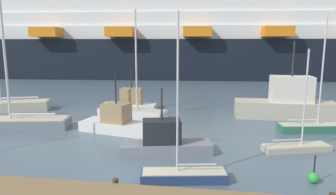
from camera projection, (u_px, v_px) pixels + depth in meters
ground_plane at (133, 170)px, 15.45m from camera, size 600.00×600.00×0.00m
sailboat_1 at (19, 120)px, 23.10m from camera, size 7.67×3.25×13.76m
sailboat_3 at (312, 126)px, 22.13m from camera, size 4.96×2.04×8.43m
sailboat_4 at (296, 146)px, 18.22m from camera, size 4.17×2.09×6.04m
sailboat_5 at (184, 173)px, 14.22m from camera, size 4.14×1.70×7.73m
sailboat_6 at (8, 105)px, 29.05m from camera, size 7.70×4.17×11.26m
sailboat_7 at (132, 112)px, 26.51m from camera, size 6.25×3.11×9.11m
fishing_boat_0 at (130, 102)px, 29.31m from camera, size 5.16×1.50×3.93m
fishing_boat_1 at (165, 141)px, 17.75m from camera, size 5.47×2.68×3.85m
fishing_boat_2 at (119, 123)px, 22.08m from camera, size 6.15×3.28×4.14m
fishing_boat_3 at (287, 103)px, 26.25m from camera, size 8.41×2.48×6.55m
channel_buoy_1 at (313, 177)px, 14.02m from camera, size 0.51×0.51×1.33m
cruise_ship at (262, 38)px, 59.13m from camera, size 130.51×27.73×22.93m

